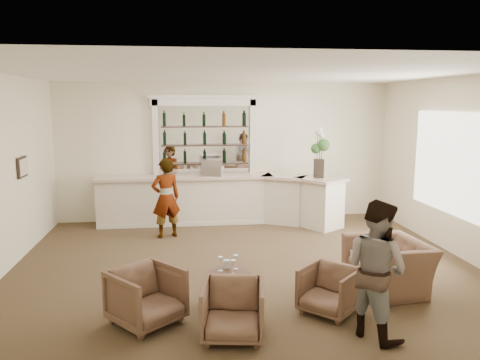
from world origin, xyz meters
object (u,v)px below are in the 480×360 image
armchair_right (329,290)px  armchair_center (233,310)px  sommelier (166,198)px  guest (376,269)px  bar_counter (221,199)px  espresso_machine (212,168)px  armchair_left (146,296)px  flower_vase (319,150)px  cocktail_table (229,289)px  armchair_far (388,266)px

armchair_right → armchair_center: bearing=-114.2°
armchair_center → armchair_right: bearing=29.8°
sommelier → armchair_center: 4.59m
armchair_center → armchair_right: (1.37, 0.52, -0.03)m
sommelier → guest: 5.32m
bar_counter → espresso_machine: (-0.20, -0.02, 0.76)m
armchair_center → bar_counter: bearing=95.8°
armchair_left → flower_vase: size_ratio=0.72×
espresso_machine → flower_vase: (2.38, -0.55, 0.44)m
espresso_machine → flower_vase: bearing=-3.8°
bar_counter → armchair_left: (-1.37, -4.97, -0.21)m
armchair_left → espresso_machine: bearing=36.1°
armchair_center → armchair_right: size_ratio=1.08×
sommelier → guest: guest is taller
cocktail_table → armchair_far: armchair_far is taller
sommelier → espresso_machine: sommelier is taller
armchair_left → armchair_right: size_ratio=1.15×
armchair_far → flower_vase: (-0.01, 3.73, 1.39)m
armchair_left → armchair_center: bearing=-65.5°
armchair_far → espresso_machine: size_ratio=2.68×
guest → espresso_machine: bearing=-12.7°
guest → sommelier: bearing=1.1°
cocktail_table → sommelier: sommelier is taller
armchair_center → espresso_machine: 5.54m
armchair_center → cocktail_table: bearing=96.1°
armchair_left → armchair_far: bearing=-29.9°
cocktail_table → armchair_right: bearing=-16.1°
sommelier → armchair_center: bearing=81.8°
bar_counter → espresso_machine: bearing=-175.5°
bar_counter → armchair_far: (2.19, -4.30, -0.19)m
cocktail_table → armchair_right: size_ratio=0.82×
sommelier → armchair_left: size_ratio=2.08×
sommelier → espresso_machine: 1.51m
bar_counter → cocktail_table: bearing=-93.3°
espresso_machine → cocktail_table: bearing=-81.6°
cocktail_table → espresso_machine: espresso_machine is taller
armchair_center → armchair_right: armchair_center is taller
armchair_far → guest: bearing=-35.7°
bar_counter → armchair_right: (1.06, -4.94, -0.25)m
armchair_left → bar_counter: bearing=34.0°
guest → espresso_machine: (-1.61, 5.60, 0.49)m
bar_counter → flower_vase: flower_vase is taller
bar_counter → armchair_center: 5.47m
flower_vase → armchair_left: bearing=-128.9°
bar_counter → flower_vase: 2.56m
bar_counter → guest: guest is taller
bar_counter → flower_vase: bearing=-14.5°
armchair_right → cocktail_table: bearing=-151.1°
sommelier → espresso_machine: size_ratio=3.83×
espresso_machine → armchair_right: bearing=-66.5°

